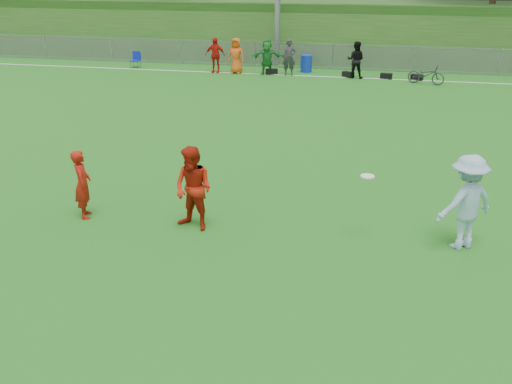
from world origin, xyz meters
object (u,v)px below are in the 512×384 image
(frisbee, at_px, (368,176))
(player_red_center, at_px, (193,189))
(player_blue, at_px, (466,202))
(recycling_bin, at_px, (306,64))
(player_red_left, at_px, (82,184))
(bicycle, at_px, (426,74))

(frisbee, bearing_deg, player_red_center, -176.70)
(player_red_center, distance_m, frisbee, 3.52)
(player_blue, bearing_deg, recycling_bin, -107.87)
(player_blue, bearing_deg, player_red_center, -31.55)
(player_red_center, height_order, recycling_bin, player_red_center)
(player_red_left, bearing_deg, bicycle, -51.77)
(player_red_center, relative_size, player_blue, 0.94)
(player_blue, xyz_separation_m, frisbee, (-1.88, -0.07, 0.41))
(player_red_left, height_order, frisbee, player_red_left)
(frisbee, relative_size, recycling_bin, 0.33)
(player_blue, relative_size, bicycle, 1.17)
(player_blue, height_order, frisbee, player_blue)
(player_blue, xyz_separation_m, recycling_bin, (-5.28, 17.78, -0.53))
(player_red_center, distance_m, recycling_bin, 18.05)
(player_blue, bearing_deg, bicycle, -125.64)
(player_blue, xyz_separation_m, bicycle, (0.34, 16.02, -0.52))
(player_red_center, xyz_separation_m, frisbee, (3.48, 0.20, 0.47))
(player_red_left, relative_size, frisbee, 5.57)
(frisbee, bearing_deg, player_blue, 2.09)
(recycling_bin, distance_m, bicycle, 5.89)
(player_red_left, xyz_separation_m, frisbee, (6.01, 0.12, 0.60))
(player_red_left, xyz_separation_m, player_blue, (7.89, 0.19, 0.19))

